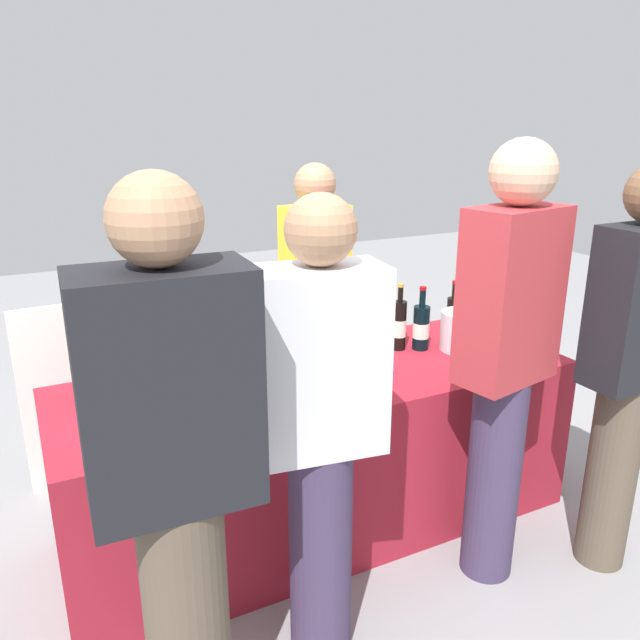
{
  "coord_description": "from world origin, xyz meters",
  "views": [
    {
      "loc": [
        -1.12,
        -2.25,
        1.81
      ],
      "look_at": [
        0.0,
        0.0,
        0.99
      ],
      "focal_mm": 35.09,
      "sensor_mm": 36.0,
      "label": 1
    }
  ],
  "objects_px": {
    "wine_glass_4": "(385,359)",
    "guest_1": "(321,426)",
    "wine_bottle_5": "(453,317)",
    "wine_glass_1": "(171,391)",
    "wine_bottle_2": "(164,363)",
    "wine_bottle_1": "(140,363)",
    "wine_bottle_4": "(421,327)",
    "wine_bottle_3": "(399,325)",
    "wine_glass_2": "(325,372)",
    "wine_glass_3": "(344,358)",
    "ice_bucket": "(462,331)",
    "menu_board": "(74,396)",
    "guest_3": "(630,360)",
    "wine_bottle_0": "(90,372)",
    "guest_0": "(176,475)",
    "wine_glass_0": "(148,397)",
    "guest_2": "(505,354)",
    "server_pouring": "(315,300)"
  },
  "relations": [
    {
      "from": "guest_2",
      "to": "wine_glass_3",
      "type": "bearing_deg",
      "value": 119.14
    },
    {
      "from": "guest_1",
      "to": "guest_3",
      "type": "xyz_separation_m",
      "value": [
        1.28,
        -0.12,
        0.05
      ]
    },
    {
      "from": "guest_2",
      "to": "wine_bottle_5",
      "type": "bearing_deg",
      "value": 53.86
    },
    {
      "from": "ice_bucket",
      "to": "guest_1",
      "type": "bearing_deg",
      "value": -149.78
    },
    {
      "from": "wine_bottle_3",
      "to": "guest_1",
      "type": "relative_size",
      "value": 0.2
    },
    {
      "from": "wine_bottle_3",
      "to": "wine_glass_2",
      "type": "distance_m",
      "value": 0.63
    },
    {
      "from": "guest_3",
      "to": "wine_bottle_4",
      "type": "bearing_deg",
      "value": 114.16
    },
    {
      "from": "wine_glass_4",
      "to": "guest_1",
      "type": "relative_size",
      "value": 0.08
    },
    {
      "from": "wine_bottle_5",
      "to": "wine_glass_1",
      "type": "height_order",
      "value": "wine_bottle_5"
    },
    {
      "from": "wine_bottle_1",
      "to": "wine_bottle_4",
      "type": "height_order",
      "value": "wine_bottle_1"
    },
    {
      "from": "wine_bottle_1",
      "to": "wine_glass_2",
      "type": "bearing_deg",
      "value": -29.0
    },
    {
      "from": "guest_2",
      "to": "guest_1",
      "type": "bearing_deg",
      "value": 172.06
    },
    {
      "from": "wine_glass_2",
      "to": "menu_board",
      "type": "relative_size",
      "value": 0.14
    },
    {
      "from": "wine_glass_2",
      "to": "guest_1",
      "type": "bearing_deg",
      "value": -118.31
    },
    {
      "from": "wine_glass_3",
      "to": "wine_bottle_2",
      "type": "bearing_deg",
      "value": 160.39
    },
    {
      "from": "wine_glass_2",
      "to": "wine_glass_3",
      "type": "distance_m",
      "value": 0.15
    },
    {
      "from": "wine_bottle_2",
      "to": "guest_0",
      "type": "relative_size",
      "value": 0.19
    },
    {
      "from": "wine_glass_3",
      "to": "wine_glass_2",
      "type": "bearing_deg",
      "value": -149.81
    },
    {
      "from": "wine_bottle_2",
      "to": "wine_glass_1",
      "type": "distance_m",
      "value": 0.27
    },
    {
      "from": "guest_1",
      "to": "menu_board",
      "type": "xyz_separation_m",
      "value": [
        -0.63,
        1.51,
        -0.39
      ]
    },
    {
      "from": "wine_glass_3",
      "to": "ice_bucket",
      "type": "bearing_deg",
      "value": 6.85
    },
    {
      "from": "wine_bottle_0",
      "to": "wine_glass_2",
      "type": "xyz_separation_m",
      "value": [
        0.85,
        -0.35,
        -0.03
      ]
    },
    {
      "from": "wine_bottle_5",
      "to": "wine_glass_4",
      "type": "height_order",
      "value": "wine_bottle_5"
    },
    {
      "from": "guest_1",
      "to": "wine_bottle_1",
      "type": "bearing_deg",
      "value": 124.16
    },
    {
      "from": "wine_bottle_3",
      "to": "ice_bucket",
      "type": "bearing_deg",
      "value": -27.39
    },
    {
      "from": "wine_bottle_0",
      "to": "ice_bucket",
      "type": "bearing_deg",
      "value": -6.61
    },
    {
      "from": "guest_2",
      "to": "server_pouring",
      "type": "bearing_deg",
      "value": 87.55
    },
    {
      "from": "wine_bottle_3",
      "to": "wine_glass_4",
      "type": "xyz_separation_m",
      "value": [
        -0.26,
        -0.29,
        -0.03
      ]
    },
    {
      "from": "wine_glass_4",
      "to": "wine_bottle_5",
      "type": "bearing_deg",
      "value": 27.62
    },
    {
      "from": "menu_board",
      "to": "ice_bucket",
      "type": "bearing_deg",
      "value": -31.05
    },
    {
      "from": "wine_bottle_2",
      "to": "guest_1",
      "type": "bearing_deg",
      "value": -68.23
    },
    {
      "from": "guest_3",
      "to": "guest_0",
      "type": "bearing_deg",
      "value": -179.38
    },
    {
      "from": "wine_bottle_0",
      "to": "wine_bottle_5",
      "type": "relative_size",
      "value": 1.1
    },
    {
      "from": "wine_bottle_0",
      "to": "wine_glass_0",
      "type": "xyz_separation_m",
      "value": [
        0.16,
        -0.3,
        -0.01
      ]
    },
    {
      "from": "wine_bottle_3",
      "to": "guest_2",
      "type": "bearing_deg",
      "value": -90.22
    },
    {
      "from": "wine_glass_3",
      "to": "wine_bottle_1",
      "type": "bearing_deg",
      "value": 159.7
    },
    {
      "from": "wine_bottle_4",
      "to": "guest_3",
      "type": "xyz_separation_m",
      "value": [
        0.38,
        -0.84,
        0.06
      ]
    },
    {
      "from": "wine_bottle_3",
      "to": "guest_0",
      "type": "xyz_separation_m",
      "value": [
        -1.3,
        -0.91,
        0.05
      ]
    },
    {
      "from": "wine_glass_3",
      "to": "guest_3",
      "type": "xyz_separation_m",
      "value": [
        0.9,
        -0.66,
        0.07
      ]
    },
    {
      "from": "wine_bottle_1",
      "to": "guest_3",
      "type": "height_order",
      "value": "guest_3"
    },
    {
      "from": "ice_bucket",
      "to": "wine_bottle_2",
      "type": "bearing_deg",
      "value": 173.27
    },
    {
      "from": "wine_bottle_5",
      "to": "menu_board",
      "type": "height_order",
      "value": "wine_bottle_5"
    },
    {
      "from": "wine_glass_2",
      "to": "guest_0",
      "type": "xyz_separation_m",
      "value": [
        -0.75,
        -0.61,
        0.08
      ]
    },
    {
      "from": "ice_bucket",
      "to": "guest_2",
      "type": "bearing_deg",
      "value": -115.27
    },
    {
      "from": "wine_glass_3",
      "to": "wine_glass_1",
      "type": "bearing_deg",
      "value": -178.77
    },
    {
      "from": "wine_glass_1",
      "to": "wine_glass_4",
      "type": "height_order",
      "value": "wine_glass_1"
    },
    {
      "from": "wine_glass_2",
      "to": "guest_0",
      "type": "height_order",
      "value": "guest_0"
    },
    {
      "from": "guest_2",
      "to": "guest_3",
      "type": "height_order",
      "value": "guest_2"
    },
    {
      "from": "wine_glass_0",
      "to": "ice_bucket",
      "type": "bearing_deg",
      "value": 4.18
    },
    {
      "from": "wine_glass_2",
      "to": "wine_glass_3",
      "type": "relative_size",
      "value": 0.91
    }
  ]
}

